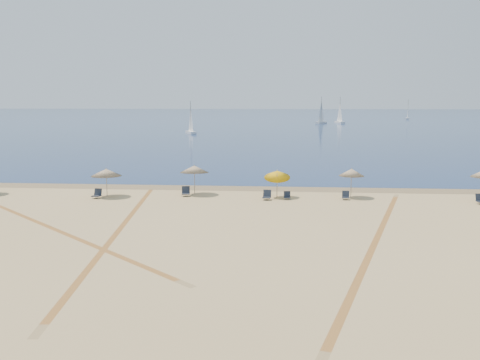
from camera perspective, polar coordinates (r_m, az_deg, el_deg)
The scene contains 17 objects.
ground at distance 21.34m, azimuth -4.58°, elevation -11.58°, with size 160.00×160.00×0.00m, color tan.
ocean at distance 244.88m, azimuth 4.03°, elevation 6.91°, with size 500.00×500.00×0.00m, color #0C2151.
wet_sand at distance 44.49m, azimuth 0.43°, elevation -0.88°, with size 500.00×500.00×0.00m, color olive.
umbrella_1 at distance 41.65m, azimuth -14.31°, elevation 0.80°, with size 2.35×2.35×2.22m.
umbrella_2 at distance 41.49m, azimuth -4.98°, elevation 1.19°, with size 2.27×2.29×2.35m.
umbrella_3 at distance 40.09m, azimuth 4.05°, elevation 0.65°, with size 1.99×2.06×2.36m.
umbrella_4 at distance 40.87m, azimuth 12.00°, elevation 0.82°, with size 1.93×1.93×2.28m.
chair_2 at distance 41.37m, azimuth -15.23°, elevation -1.48°, with size 0.68×0.77×0.71m.
chair_3 at distance 41.02m, azimuth -5.90°, elevation -1.28°, with size 0.72×0.81×0.74m.
chair_4 at distance 39.33m, azimuth 2.93°, elevation -1.69°, with size 0.68×0.77×0.72m.
chair_5 at distance 39.61m, azimuth 5.13°, elevation -1.72°, with size 0.50×0.59×0.59m.
chair_6 at distance 40.17m, azimuth 11.38°, elevation -1.69°, with size 0.60×0.68×0.64m.
sailboat_0 at distance 169.42m, azimuth 8.80°, elevation 6.93°, with size 3.97×5.69×8.47m.
sailboat_1 at distance 216.02m, azimuth 17.73°, elevation 6.91°, with size 2.41×5.33×7.69m.
sailboat_2 at distance 117.59m, azimuth -5.35°, elevation 6.09°, with size 3.18×4.88×7.18m.
sailboat_3 at distance 173.13m, azimuth 10.77°, elevation 6.91°, with size 2.95×5.82×8.41m.
tire_tracks at distance 30.42m, azimuth -7.24°, elevation -5.44°, with size 56.86×40.29×0.00m.
Camera 1 is at (3.33, -19.75, 7.37)m, focal length 39.35 mm.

